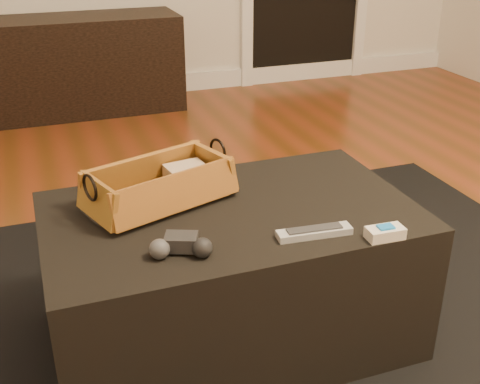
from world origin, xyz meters
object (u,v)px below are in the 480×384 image
object	(u,v)px
game_controller	(181,246)
cream_gadget	(385,233)
tv_remote	(157,198)
wicker_basket	(160,187)
media_cabinet	(58,67)
silver_remote	(314,232)
ottoman	(231,275)

from	to	relation	value
game_controller	cream_gadget	size ratio (longest dim) A/B	1.63
tv_remote	wicker_basket	size ratio (longest dim) A/B	0.48
media_cabinet	silver_remote	bearing A→B (deg)	-80.90
media_cabinet	silver_remote	xyz separation A→B (m)	(0.42, -2.63, 0.15)
media_cabinet	ottoman	size ratio (longest dim) A/B	1.48
tv_remote	cream_gadget	bearing A→B (deg)	-61.46
wicker_basket	game_controller	bearing A→B (deg)	-93.28
ottoman	silver_remote	world-z (taller)	silver_remote
ottoman	game_controller	world-z (taller)	game_controller
ottoman	wicker_basket	world-z (taller)	wicker_basket
tv_remote	game_controller	size ratio (longest dim) A/B	1.37
ottoman	silver_remote	size ratio (longest dim) A/B	5.14
game_controller	silver_remote	distance (m)	0.34
ottoman	game_controller	distance (m)	0.35
game_controller	silver_remote	bearing A→B (deg)	-4.13
media_cabinet	silver_remote	size ratio (longest dim) A/B	7.62
tv_remote	cream_gadget	xyz separation A→B (m)	(0.49, -0.36, -0.01)
tv_remote	silver_remote	distance (m)	0.44
ottoman	cream_gadget	distance (m)	0.47
ottoman	wicker_basket	distance (m)	0.33
media_cabinet	cream_gadget	world-z (taller)	media_cabinet
media_cabinet	ottoman	bearing A→B (deg)	-83.63
ottoman	game_controller	size ratio (longest dim) A/B	6.41
wicker_basket	silver_remote	distance (m)	0.45
silver_remote	cream_gadget	world-z (taller)	cream_gadget
ottoman	wicker_basket	xyz separation A→B (m)	(-0.17, 0.11, 0.26)
media_cabinet	ottoman	distance (m)	2.44
media_cabinet	ottoman	world-z (taller)	media_cabinet
silver_remote	game_controller	bearing A→B (deg)	175.87
media_cabinet	silver_remote	world-z (taller)	media_cabinet
silver_remote	wicker_basket	bearing A→B (deg)	135.68
tv_remote	cream_gadget	size ratio (longest dim) A/B	2.23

